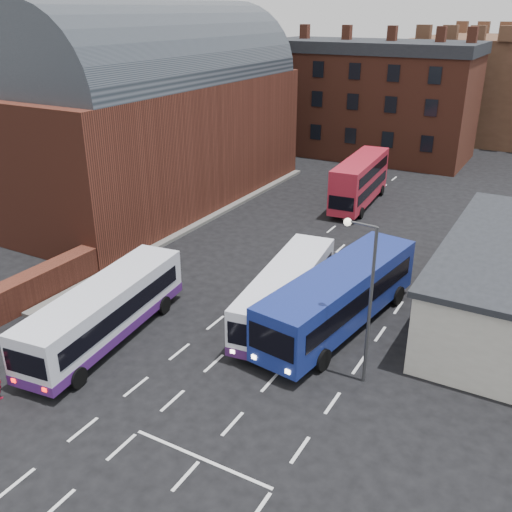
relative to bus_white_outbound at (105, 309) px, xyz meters
The scene contains 10 objects.
ground 4.50m from the bus_white_outbound, 22.69° to the right, with size 180.00×180.00×0.00m, color black.
railway_station 23.39m from the bus_white_outbound, 121.03° to the left, with size 12.00×28.00×16.00m.
forecourt_wall 6.44m from the bus_white_outbound, behind, with size 1.20×10.00×1.80m, color #602B1E.
brick_terrace 44.61m from the bus_white_outbound, 92.80° to the left, with size 22.00×10.00×11.00m, color brown.
castle_keep 65.28m from the bus_white_outbound, 81.32° to the left, with size 22.00×22.00×12.00m, color brown.
bus_white_outbound is the anchor object (origin of this frame).
bus_white_inbound 9.32m from the bus_white_outbound, 42.75° to the left, with size 3.69×10.59×2.83m.
bus_blue 11.82m from the bus_white_outbound, 35.04° to the left, with size 4.39×12.21×3.26m.
bus_red_double 26.74m from the bus_white_outbound, 82.32° to the left, with size 3.05×10.10×3.99m.
street_lamp 12.83m from the bus_white_outbound, 13.66° to the left, with size 1.52×0.35×7.48m.
Camera 1 is at (14.80, -16.27, 15.34)m, focal length 40.00 mm.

